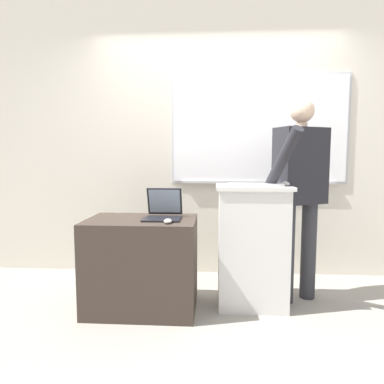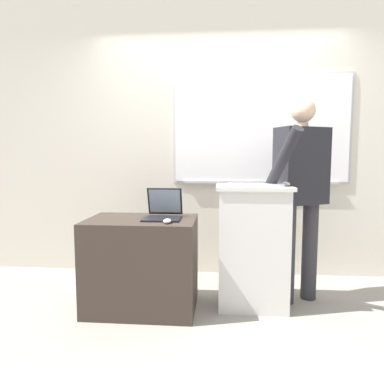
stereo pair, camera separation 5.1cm
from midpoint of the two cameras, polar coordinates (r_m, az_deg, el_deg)
ground_plane at (r=2.57m, az=4.82°, el=-22.89°), size 30.00×30.00×0.00m
back_wall at (r=3.65m, az=5.22°, el=9.57°), size 6.40×0.17×2.94m
lectern_podium at (r=2.89m, az=10.56°, el=-8.85°), size 0.60×0.42×1.01m
side_desk at (r=2.87m, az=-7.81°, el=-11.76°), size 0.87×0.57×0.74m
person_presenter at (r=3.01m, az=18.15°, el=0.94°), size 0.60×0.69×1.71m
laptop at (r=2.79m, az=-4.26°, el=-2.94°), size 0.29×0.32×0.24m
wireless_keyboard at (r=2.76m, az=11.10°, el=1.20°), size 0.44×0.12×0.02m
computer_mouse_by_laptop at (r=2.57m, az=-3.58°, el=-4.85°), size 0.06×0.10×0.03m
computer_mouse_by_keyboard at (r=2.80m, az=15.93°, el=1.31°), size 0.06×0.10×0.03m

